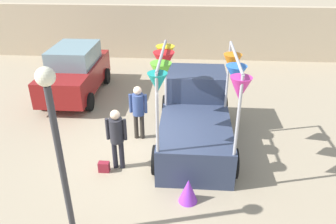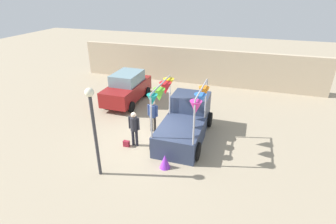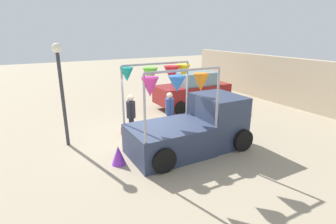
# 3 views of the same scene
# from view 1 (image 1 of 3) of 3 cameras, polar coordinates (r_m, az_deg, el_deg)

# --- Properties ---
(ground_plane) EXTENTS (60.00, 60.00, 0.00)m
(ground_plane) POSITION_cam_1_polar(r_m,az_deg,el_deg) (9.13, -3.20, -7.90)
(ground_plane) COLOR gray
(vendor_truck) EXTENTS (2.44, 4.09, 2.95)m
(vendor_truck) POSITION_cam_1_polar(r_m,az_deg,el_deg) (9.53, 4.68, -0.06)
(vendor_truck) COLOR #2D3851
(vendor_truck) RESTS_ON ground
(parked_car) EXTENTS (1.88, 4.00, 1.88)m
(parked_car) POSITION_cam_1_polar(r_m,az_deg,el_deg) (12.93, -15.84, 6.82)
(parked_car) COLOR maroon
(parked_car) RESTS_ON ground
(person_customer) EXTENTS (0.53, 0.34, 1.69)m
(person_customer) POSITION_cam_1_polar(r_m,az_deg,el_deg) (8.29, -8.95, -3.82)
(person_customer) COLOR black
(person_customer) RESTS_ON ground
(person_vendor) EXTENTS (0.53, 0.34, 1.68)m
(person_vendor) POSITION_cam_1_polar(r_m,az_deg,el_deg) (9.52, -5.20, 0.74)
(person_vendor) COLOR #2D2823
(person_vendor) RESTS_ON ground
(handbag) EXTENTS (0.28, 0.16, 0.28)m
(handbag) POSITION_cam_1_polar(r_m,az_deg,el_deg) (8.70, -11.08, -9.36)
(handbag) COLOR maroon
(handbag) RESTS_ON ground
(street_lamp) EXTENTS (0.32, 0.32, 3.59)m
(street_lamp) POSITION_cam_1_polar(r_m,az_deg,el_deg) (5.88, -18.93, -3.80)
(street_lamp) COLOR #333338
(street_lamp) RESTS_ON ground
(brick_boundary_wall) EXTENTS (18.00, 0.36, 2.60)m
(brick_boundary_wall) POSITION_cam_1_polar(r_m,az_deg,el_deg) (16.72, 0.42, 13.68)
(brick_boundary_wall) COLOR tan
(brick_boundary_wall) RESTS_ON ground
(folded_kite_bundle_violet) EXTENTS (0.62, 0.62, 0.60)m
(folded_kite_bundle_violet) POSITION_cam_1_polar(r_m,az_deg,el_deg) (7.60, 3.54, -13.49)
(folded_kite_bundle_violet) COLOR purple
(folded_kite_bundle_violet) RESTS_ON ground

